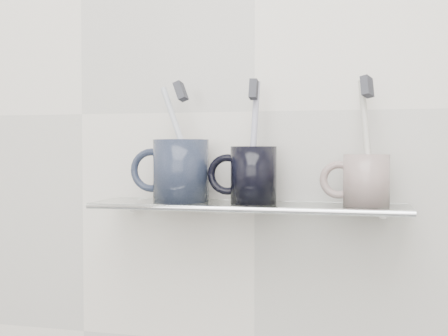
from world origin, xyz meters
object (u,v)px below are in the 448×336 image
(mug_center, at_px, (254,175))
(mug_right, at_px, (366,180))
(shelf_glass, at_px, (247,206))
(mug_left, at_px, (181,171))

(mug_center, distance_m, mug_right, 0.17)
(shelf_glass, relative_size, mug_left, 4.90)
(mug_left, height_order, mug_right, mug_left)
(mug_center, bearing_deg, mug_right, 9.45)
(mug_right, bearing_deg, shelf_glass, -173.31)
(mug_left, xyz_separation_m, mug_right, (0.30, 0.00, -0.01))
(shelf_glass, bearing_deg, mug_left, 177.46)
(shelf_glass, relative_size, mug_right, 6.38)
(shelf_glass, bearing_deg, mug_center, 29.73)
(mug_left, distance_m, mug_center, 0.12)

